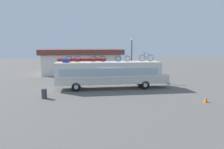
# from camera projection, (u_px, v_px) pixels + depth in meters

# --- Properties ---
(ground_plane) EXTENTS (120.00, 120.00, 0.00)m
(ground_plane) POSITION_uv_depth(u_px,v_px,m) (109.00, 88.00, 23.19)
(ground_plane) COLOR #605E59
(bus) EXTENTS (12.50, 2.50, 2.97)m
(bus) POSITION_uv_depth(u_px,v_px,m) (110.00, 73.00, 22.98)
(bus) COLOR silver
(bus) RESTS_ON ground
(luggage_bag_1) EXTENTS (0.64, 0.33, 0.38)m
(luggage_bag_1) POSITION_uv_depth(u_px,v_px,m) (65.00, 61.00, 21.93)
(luggage_bag_1) COLOR #193899
(luggage_bag_1) RESTS_ON bus
(rooftop_bicycle_1) EXTENTS (1.62, 0.44, 0.88)m
(rooftop_bicycle_1) POSITION_uv_depth(u_px,v_px,m) (73.00, 59.00, 22.55)
(rooftop_bicycle_1) COLOR black
(rooftop_bicycle_1) RESTS_ON bus
(rooftop_bicycle_2) EXTENTS (1.70, 0.44, 0.87)m
(rooftop_bicycle_2) POSITION_uv_depth(u_px,v_px,m) (98.00, 59.00, 22.67)
(rooftop_bicycle_2) COLOR black
(rooftop_bicycle_2) RESTS_ON bus
(rooftop_bicycle_3) EXTENTS (1.75, 0.44, 0.87)m
(rooftop_bicycle_3) POSITION_uv_depth(u_px,v_px,m) (123.00, 58.00, 23.32)
(rooftop_bicycle_3) COLOR black
(rooftop_bicycle_3) RESTS_ON bus
(rooftop_bicycle_4) EXTENTS (1.70, 0.44, 0.98)m
(rooftop_bicycle_4) POSITION_uv_depth(u_px,v_px,m) (146.00, 58.00, 23.75)
(rooftop_bicycle_4) COLOR black
(rooftop_bicycle_4) RESTS_ON bus
(roadside_building) EXTENTS (13.62, 8.66, 4.11)m
(roadside_building) POSITION_uv_depth(u_px,v_px,m) (82.00, 61.00, 36.74)
(roadside_building) COLOR silver
(roadside_building) RESTS_ON ground
(trash_bin) EXTENTS (0.48, 0.48, 0.88)m
(trash_bin) POSITION_uv_depth(u_px,v_px,m) (44.00, 94.00, 18.72)
(trash_bin) COLOR #3F3F47
(trash_bin) RESTS_ON ground
(traffic_cone) EXTENTS (0.35, 0.35, 0.46)m
(traffic_cone) POSITION_uv_depth(u_px,v_px,m) (206.00, 100.00, 17.44)
(traffic_cone) COLOR orange
(traffic_cone) RESTS_ON ground
(street_lamp) EXTENTS (0.32, 0.32, 5.74)m
(street_lamp) POSITION_uv_depth(u_px,v_px,m) (132.00, 56.00, 27.91)
(street_lamp) COLOR #38383D
(street_lamp) RESTS_ON ground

